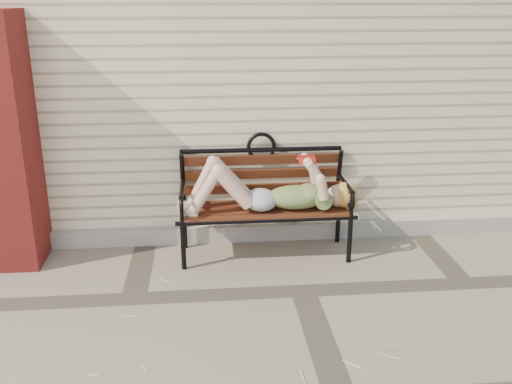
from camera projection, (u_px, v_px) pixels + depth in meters
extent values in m
plane|color=gray|center=(303.00, 291.00, 4.26)|extent=(80.00, 80.00, 0.00)
cube|color=beige|center=(262.00, 49.00, 6.59)|extent=(8.00, 4.00, 3.00)
cube|color=#AEA89D|center=(285.00, 231.00, 5.15)|extent=(8.00, 0.10, 0.15)
cylinder|color=black|center=(183.00, 245.00, 4.53)|extent=(0.04, 0.04, 0.41)
cylinder|color=black|center=(184.00, 226.00, 4.92)|extent=(0.04, 0.04, 0.41)
cylinder|color=black|center=(350.00, 239.00, 4.65)|extent=(0.04, 0.04, 0.41)
cylinder|color=black|center=(338.00, 220.00, 5.04)|extent=(0.04, 0.04, 0.41)
cube|color=#4E2B14|center=(265.00, 209.00, 4.72)|extent=(1.39, 0.45, 0.03)
cylinder|color=black|center=(268.00, 221.00, 4.53)|extent=(1.46, 0.04, 0.04)
cylinder|color=black|center=(262.00, 203.00, 4.92)|extent=(1.46, 0.04, 0.04)
torus|color=black|center=(261.00, 147.00, 4.86)|extent=(0.25, 0.03, 0.25)
ellipsoid|color=#0B434D|center=(296.00, 197.00, 4.68)|extent=(0.49, 0.28, 0.19)
ellipsoid|color=#0B434D|center=(310.00, 193.00, 4.68)|extent=(0.24, 0.27, 0.15)
ellipsoid|color=#ABACB0|center=(261.00, 200.00, 4.66)|extent=(0.27, 0.31, 0.17)
sphere|color=beige|center=(339.00, 196.00, 4.71)|extent=(0.20, 0.20, 0.20)
ellipsoid|color=tan|center=(344.00, 195.00, 4.71)|extent=(0.23, 0.23, 0.21)
cube|color=#A11812|center=(306.00, 156.00, 4.57)|extent=(0.13, 0.02, 0.02)
cube|color=beige|center=(307.00, 160.00, 4.54)|extent=(0.13, 0.08, 0.05)
cube|color=beige|center=(305.00, 158.00, 4.62)|extent=(0.13, 0.08, 0.05)
cube|color=#A11812|center=(307.00, 160.00, 4.54)|extent=(0.14, 0.09, 0.05)
cube|color=#A11812|center=(305.00, 157.00, 4.62)|extent=(0.14, 0.09, 0.05)
cylinder|color=#D8D169|center=(164.00, 332.00, 3.73)|extent=(0.01, 0.14, 0.01)
cylinder|color=#D8D169|center=(306.00, 315.00, 3.92)|extent=(0.08, 0.09, 0.01)
cylinder|color=#D8D169|center=(367.00, 301.00, 4.11)|extent=(0.03, 0.07, 0.01)
cylinder|color=#D8D169|center=(49.00, 282.00, 4.37)|extent=(0.06, 0.08, 0.01)
cylinder|color=#D8D169|center=(283.00, 271.00, 4.56)|extent=(0.15, 0.02, 0.01)
cylinder|color=#D8D169|center=(281.00, 286.00, 4.32)|extent=(0.06, 0.07, 0.01)
cylinder|color=#D8D169|center=(50.00, 365.00, 3.40)|extent=(0.09, 0.12, 0.01)
cylinder|color=#D8D169|center=(295.00, 277.00, 4.45)|extent=(0.10, 0.03, 0.01)
cylinder|color=#D8D169|center=(67.00, 280.00, 4.41)|extent=(0.08, 0.01, 0.01)
cylinder|color=#D8D169|center=(242.00, 327.00, 3.78)|extent=(0.13, 0.05, 0.01)
cylinder|color=#D8D169|center=(317.00, 291.00, 4.24)|extent=(0.06, 0.13, 0.01)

